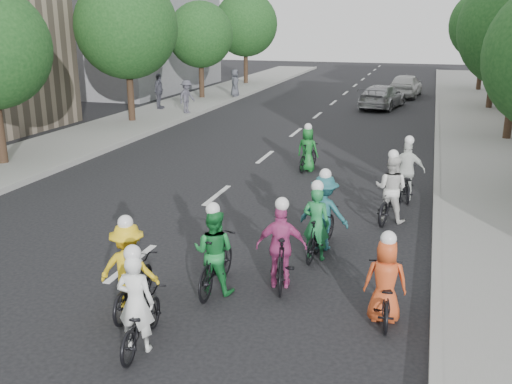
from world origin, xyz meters
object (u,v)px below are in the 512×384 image
at_px(cyclist_3, 282,253).
at_px(spectator_1, 159,91).
at_px(cyclist_1, 215,257).
at_px(cyclist_5, 316,231).
at_px(cyclist_7, 324,217).
at_px(follow_car_trail, 406,85).
at_px(cyclist_0, 139,315).
at_px(cyclist_9, 308,153).
at_px(cyclist_2, 131,276).
at_px(follow_car_lead, 382,97).
at_px(cyclist_6, 391,195).
at_px(cyclist_8, 407,177).
at_px(spectator_2, 235,83).
at_px(spectator_0, 187,97).
at_px(cyclist_4, 385,288).

bearing_deg(cyclist_3, spectator_1, -68.84).
relative_size(cyclist_1, cyclist_5, 1.06).
bearing_deg(cyclist_7, follow_car_trail, -84.70).
bearing_deg(cyclist_0, cyclist_9, -98.46).
xyz_separation_m(cyclist_5, cyclist_9, (-1.70, 7.13, -0.00)).
bearing_deg(cyclist_9, cyclist_2, 94.21).
distance_m(cyclist_7, follow_car_lead, 21.63).
height_order(cyclist_5, cyclist_6, cyclist_6).
bearing_deg(cyclist_8, cyclist_3, 64.82).
distance_m(cyclist_7, spectator_2, 25.04).
relative_size(cyclist_2, spectator_0, 1.05).
height_order(cyclist_6, follow_car_lead, cyclist_6).
bearing_deg(cyclist_7, cyclist_2, 60.97).
xyz_separation_m(cyclist_9, follow_car_lead, (1.11, 15.07, 0.07)).
bearing_deg(follow_car_lead, cyclist_4, 105.94).
height_order(cyclist_0, cyclist_1, cyclist_1).
relative_size(cyclist_2, spectator_1, 0.94).
relative_size(cyclist_0, follow_car_lead, 0.38).
xyz_separation_m(cyclist_1, cyclist_7, (1.54, 2.62, 0.05)).
height_order(cyclist_7, cyclist_9, cyclist_7).
relative_size(cyclist_0, cyclist_9, 1.07).
xyz_separation_m(cyclist_5, cyclist_7, (0.05, 0.58, 0.12)).
relative_size(cyclist_3, cyclist_6, 0.90).
bearing_deg(cyclist_1, follow_car_lead, -93.43).
relative_size(cyclist_0, cyclist_2, 0.96).
height_order(cyclist_1, cyclist_7, cyclist_7).
bearing_deg(follow_car_trail, cyclist_2, 89.88).
height_order(cyclist_1, cyclist_5, cyclist_1).
xyz_separation_m(follow_car_lead, follow_car_trail, (1.01, 5.55, 0.10)).
distance_m(cyclist_1, cyclist_6, 5.67).
bearing_deg(cyclist_5, cyclist_9, -71.36).
xyz_separation_m(cyclist_4, spectator_0, (-11.73, 18.65, 0.45)).
relative_size(cyclist_1, cyclist_9, 1.14).
height_order(cyclist_0, spectator_1, spectator_1).
bearing_deg(cyclist_8, cyclist_0, 60.86).
xyz_separation_m(cyclist_7, cyclist_9, (-1.76, 6.55, -0.12)).
relative_size(cyclist_5, cyclist_7, 0.95).
distance_m(cyclist_6, follow_car_trail, 24.88).
relative_size(cyclist_2, spectator_2, 1.05).
xyz_separation_m(cyclist_2, cyclist_6, (3.91, 6.08, 0.00)).
xyz_separation_m(cyclist_1, spectator_0, (-8.63, 18.48, 0.34)).
bearing_deg(cyclist_7, cyclist_4, 125.13).
bearing_deg(spectator_2, cyclist_1, -172.11).
height_order(cyclist_3, spectator_1, spectator_1).
bearing_deg(cyclist_7, cyclist_5, 90.94).
bearing_deg(cyclist_2, spectator_1, -72.21).
relative_size(cyclist_2, follow_car_lead, 0.40).
bearing_deg(cyclist_9, follow_car_lead, -85.04).
bearing_deg(spectator_0, cyclist_5, -131.94).
relative_size(follow_car_trail, spectator_2, 2.60).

